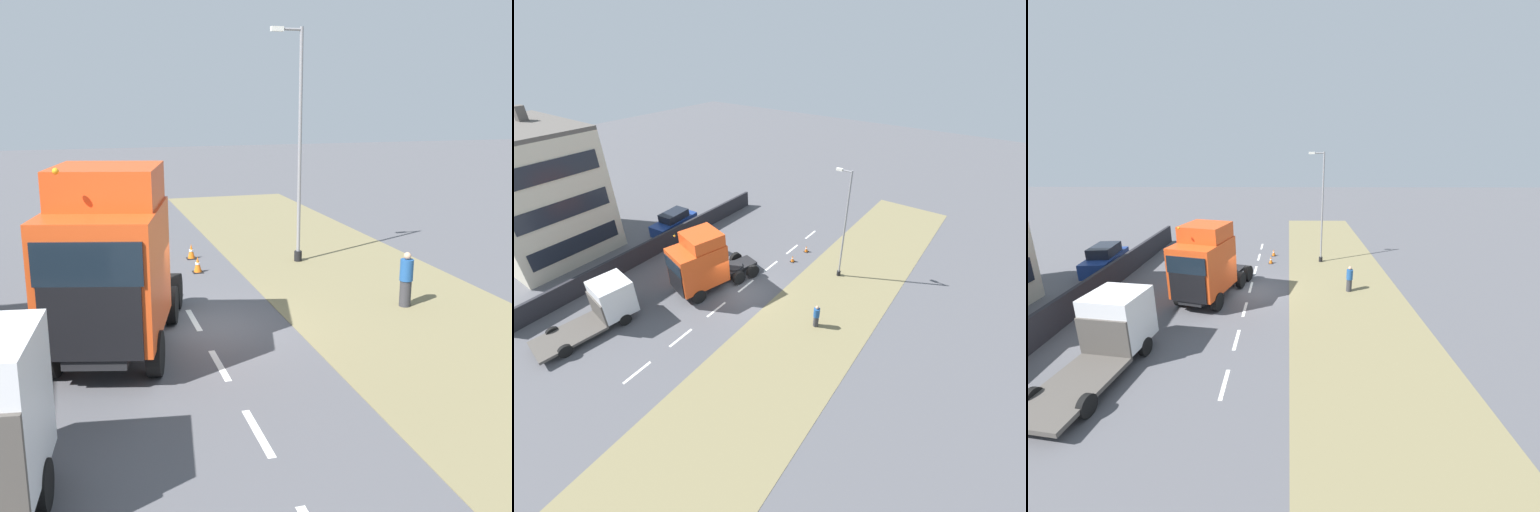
# 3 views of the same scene
# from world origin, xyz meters

# --- Properties ---
(ground_plane) EXTENTS (120.00, 120.00, 0.00)m
(ground_plane) POSITION_xyz_m (0.00, 0.00, 0.00)
(ground_plane) COLOR #515156
(ground_plane) RESTS_ON ground
(grass_verge) EXTENTS (7.00, 44.00, 0.01)m
(grass_verge) POSITION_xyz_m (-6.00, 0.00, 0.01)
(grass_verge) COLOR olive
(grass_verge) RESTS_ON ground
(lane_markings) EXTENTS (0.16, 21.00, 0.00)m
(lane_markings) POSITION_xyz_m (0.00, -0.70, 0.00)
(lane_markings) COLOR white
(lane_markings) RESTS_ON ground
(boundary_wall) EXTENTS (0.25, 24.00, 1.55)m
(boundary_wall) POSITION_xyz_m (9.00, 0.00, 0.78)
(boundary_wall) COLOR #232328
(boundary_wall) RESTS_ON ground
(lorry_cab) EXTENTS (4.06, 6.78, 4.70)m
(lorry_cab) POSITION_xyz_m (2.33, 1.28, 2.28)
(lorry_cab) COLOR black
(lorry_cab) RESTS_ON ground
(flatbed_truck) EXTENTS (3.08, 6.36, 2.87)m
(flatbed_truck) POSITION_xyz_m (4.89, 7.26, 1.51)
(flatbed_truck) COLOR silver
(flatbed_truck) RESTS_ON ground
(parked_car) EXTENTS (2.22, 4.70, 2.01)m
(parked_car) POSITION_xyz_m (10.75, -3.31, 0.98)
(parked_car) COLOR navy
(parked_car) RESTS_ON ground
(lamp_post) EXTENTS (1.26, 0.29, 8.41)m
(lamp_post) POSITION_xyz_m (-4.93, -5.98, 3.98)
(lamp_post) COLOR black
(lamp_post) RESTS_ON ground
(pedestrian) EXTENTS (0.39, 0.39, 1.67)m
(pedestrian) POSITION_xyz_m (-6.27, -0.12, 0.81)
(pedestrian) COLOR #333338
(pedestrian) RESTS_ON ground
(traffic_cone_lead) EXTENTS (0.36, 0.36, 0.58)m
(traffic_cone_lead) POSITION_xyz_m (-1.07, -5.50, 0.28)
(traffic_cone_lead) COLOR black
(traffic_cone_lead) RESTS_ON ground
(traffic_cone_trailing) EXTENTS (0.36, 0.36, 0.58)m
(traffic_cone_trailing) POSITION_xyz_m (-1.21, -7.48, 0.28)
(traffic_cone_trailing) COLOR black
(traffic_cone_trailing) RESTS_ON ground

